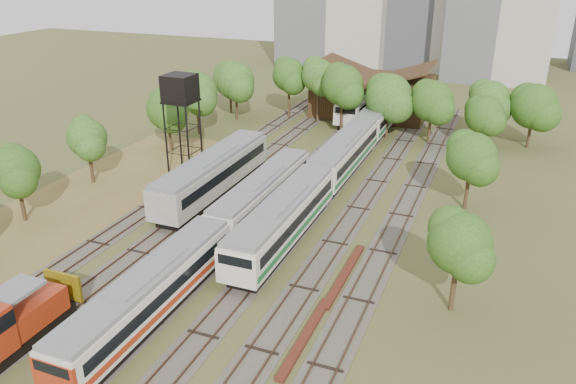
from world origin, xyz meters
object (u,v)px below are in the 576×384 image
at_px(railcar_red_set, 216,235).
at_px(shunter_locomotive, 3,326).
at_px(water_tower, 180,91).
at_px(railcar_green_set, 345,154).

bearing_deg(railcar_red_set, shunter_locomotive, -112.06).
height_order(shunter_locomotive, water_tower, water_tower).
bearing_deg(water_tower, railcar_red_set, -51.38).
xyz_separation_m(railcar_green_set, water_tower, (-15.70, -6.78, 6.93)).
xyz_separation_m(railcar_red_set, shunter_locomotive, (-6.00, -14.80, 0.05)).
height_order(railcar_red_set, water_tower, water_tower).
xyz_separation_m(railcar_green_set, shunter_locomotive, (-10.00, -36.24, -0.15)).
height_order(railcar_green_set, shunter_locomotive, shunter_locomotive).
xyz_separation_m(railcar_red_set, railcar_green_set, (4.00, 21.43, 0.21)).
distance_m(railcar_red_set, water_tower, 20.07).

